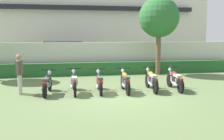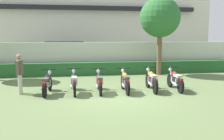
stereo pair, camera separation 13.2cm
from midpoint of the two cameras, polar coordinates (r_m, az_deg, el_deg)
The scene contains 13 objects.
ground at distance 9.95m, azimuth 1.59°, elevation -5.98°, with size 60.00×60.00×0.00m, color #607547.
building at distance 26.24m, azimuth -5.62°, elevation 12.09°, with size 22.83×6.50×8.75m.
compound_wall at distance 16.20m, azimuth -2.92°, elevation 2.72°, with size 21.69×0.30×1.90m, color silver.
hedge_row at distance 15.57m, azimuth -2.60°, elevation 0.39°, with size 17.35×0.70×0.74m, color #28602D.
parked_car at distance 19.62m, azimuth -9.68°, elevation 3.46°, with size 4.50×2.08×1.89m.
tree_far_side at distance 15.65m, azimuth 10.72°, elevation 11.18°, with size 2.35×2.35×4.54m.
motorcycle_in_row_0 at distance 10.70m, azimuth -13.66°, elevation -2.82°, with size 0.60×1.84×0.94m.
motorcycle_in_row_1 at distance 10.67m, azimuth -7.94°, elevation -2.63°, with size 0.60×1.94×0.97m.
motorcycle_in_row_2 at distance 10.71m, azimuth -2.44°, elevation -2.59°, with size 0.60×1.86×0.94m.
motorcycle_in_row_3 at distance 10.77m, azimuth 3.24°, elevation -2.49°, with size 0.60×1.83×0.96m.
motorcycle_in_row_4 at distance 11.15m, azimuth 8.97°, elevation -2.19°, with size 0.60×1.91×0.97m.
motorcycle_in_row_5 at distance 11.48m, azimuth 13.96°, elevation -2.09°, with size 0.60×1.88×0.95m.
inspector_person at distance 10.95m, azimuth -19.26°, elevation -0.16°, with size 0.22×0.65×1.60m.
Camera 2 is at (-1.83, -9.49, 2.35)m, focal length 41.79 mm.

